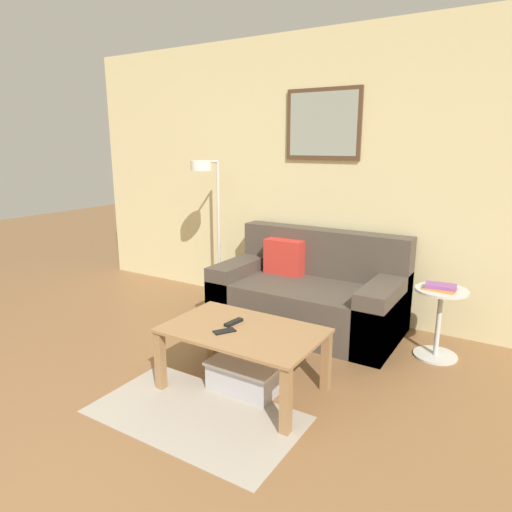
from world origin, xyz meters
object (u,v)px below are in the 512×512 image
(coffee_table, at_px, (243,339))
(book_stack, at_px, (441,287))
(storage_bin, at_px, (247,374))
(side_table, at_px, (439,316))
(remote_control, at_px, (234,322))
(couch, at_px, (309,295))
(cell_phone, at_px, (224,331))
(floor_lamp, at_px, (208,203))

(coffee_table, relative_size, book_stack, 4.42)
(storage_bin, distance_m, side_table, 1.52)
(storage_bin, relative_size, remote_control, 3.15)
(couch, xyz_separation_m, coffee_table, (0.10, -1.21, 0.07))
(coffee_table, relative_size, cell_phone, 7.20)
(side_table, bearing_deg, couch, 177.86)
(storage_bin, height_order, book_stack, book_stack)
(remote_control, distance_m, cell_phone, 0.14)
(cell_phone, bearing_deg, book_stack, 80.85)
(couch, bearing_deg, storage_bin, -84.46)
(cell_phone, bearing_deg, storage_bin, 85.13)
(floor_lamp, xyz_separation_m, cell_phone, (1.13, -1.33, -0.59))
(storage_bin, height_order, remote_control, remote_control)
(book_stack, bearing_deg, couch, 176.60)
(storage_bin, distance_m, cell_phone, 0.36)
(floor_lamp, distance_m, cell_phone, 1.85)
(couch, height_order, side_table, couch)
(coffee_table, relative_size, storage_bin, 2.14)
(floor_lamp, bearing_deg, side_table, -1.81)
(coffee_table, xyz_separation_m, cell_phone, (-0.07, -0.10, 0.07))
(remote_control, height_order, cell_phone, remote_control)
(couch, xyz_separation_m, remote_control, (-0.00, -1.16, 0.15))
(coffee_table, xyz_separation_m, remote_control, (-0.10, 0.04, 0.08))
(coffee_table, height_order, floor_lamp, floor_lamp)
(book_stack, bearing_deg, side_table, 73.81)
(couch, bearing_deg, coffee_table, -85.37)
(coffee_table, height_order, book_stack, book_stack)
(book_stack, xyz_separation_m, remote_control, (-1.08, -1.10, -0.13))
(storage_bin, xyz_separation_m, floor_lamp, (-1.22, 1.21, 0.92))
(couch, relative_size, cell_phone, 11.29)
(cell_phone, bearing_deg, couch, 122.37)
(floor_lamp, height_order, cell_phone, floor_lamp)
(storage_bin, distance_m, book_stack, 1.55)
(book_stack, distance_m, cell_phone, 1.64)
(coffee_table, height_order, cell_phone, cell_phone)
(book_stack, bearing_deg, remote_control, -134.60)
(side_table, height_order, cell_phone, side_table)
(couch, height_order, remote_control, couch)
(cell_phone, bearing_deg, side_table, 81.20)
(side_table, bearing_deg, book_stack, -106.19)
(couch, height_order, book_stack, couch)
(couch, xyz_separation_m, book_stack, (1.08, -0.06, 0.27))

